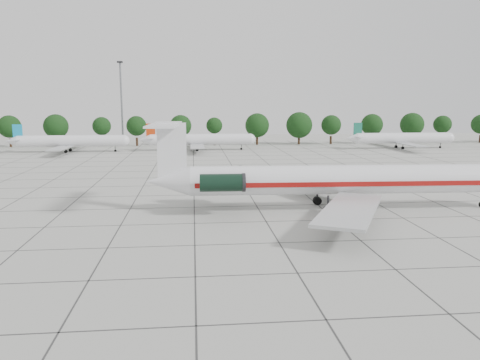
{
  "coord_description": "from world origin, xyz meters",
  "views": [
    {
      "loc": [
        -7.99,
        -58.31,
        13.32
      ],
      "look_at": [
        -2.19,
        -0.43,
        3.5
      ],
      "focal_mm": 35.0,
      "sensor_mm": 36.0,
      "label": 1
    }
  ],
  "objects": [
    {
      "name": "bg_airliner_c",
      "position": [
        -6.15,
        70.12,
        2.91
      ],
      "size": [
        28.24,
        27.2,
        7.4
      ],
      "color": "silver",
      "rests_on": "ground"
    },
    {
      "name": "main_airliner",
      "position": [
        8.51,
        -2.98,
        3.82
      ],
      "size": [
        46.17,
        36.25,
        10.82
      ],
      "rotation": [
        0.0,
        0.0,
        -0.04
      ],
      "color": "silver",
      "rests_on": "ground"
    },
    {
      "name": "tree_line",
      "position": [
        -11.68,
        85.0,
        5.98
      ],
      "size": [
        249.86,
        8.44,
        10.22
      ],
      "color": "#332114",
      "rests_on": "ground"
    },
    {
      "name": "bg_airliner_b",
      "position": [
        -40.11,
        68.5,
        2.91
      ],
      "size": [
        28.24,
        27.2,
        7.4
      ],
      "color": "silver",
      "rests_on": "ground"
    },
    {
      "name": "bg_airliner_d",
      "position": [
        51.25,
        69.22,
        2.91
      ],
      "size": [
        28.24,
        27.2,
        7.4
      ],
      "color": "silver",
      "rests_on": "ground"
    },
    {
      "name": "apron_joints",
      "position": [
        0.0,
        15.0,
        0.01
      ],
      "size": [
        170.0,
        170.0,
        0.02
      ],
      "primitive_type": "cube",
      "color": "#383838",
      "rests_on": "ground"
    },
    {
      "name": "floodlight_mast",
      "position": [
        -30.0,
        92.0,
        14.28
      ],
      "size": [
        1.6,
        1.6,
        25.45
      ],
      "color": "slate",
      "rests_on": "ground"
    },
    {
      "name": "ground_crew",
      "position": [
        9.24,
        -5.94,
        0.99
      ],
      "size": [
        0.83,
        0.68,
        1.97
      ],
      "primitive_type": "imported",
      "rotation": [
        0.0,
        0.0,
        3.47
      ],
      "color": "#C18F0B",
      "rests_on": "ground"
    },
    {
      "name": "ground",
      "position": [
        0.0,
        0.0,
        0.0
      ],
      "size": [
        260.0,
        260.0,
        0.0
      ],
      "primitive_type": "plane",
      "color": "#AEAEA7",
      "rests_on": "ground"
    }
  ]
}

